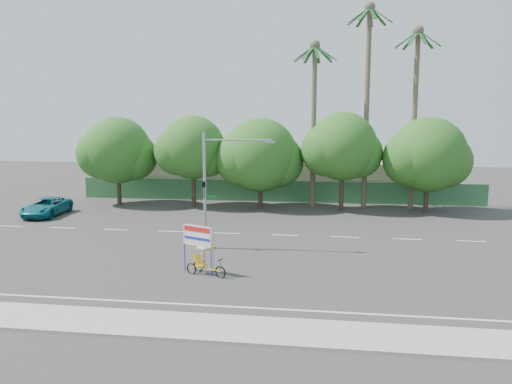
# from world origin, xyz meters

# --- Properties ---
(ground) EXTENTS (120.00, 120.00, 0.00)m
(ground) POSITION_xyz_m (0.00, 0.00, 0.00)
(ground) COLOR #33302D
(ground) RESTS_ON ground
(sidewalk_near) EXTENTS (50.00, 2.40, 0.12)m
(sidewalk_near) POSITION_xyz_m (0.00, -7.50, 0.06)
(sidewalk_near) COLOR gray
(sidewalk_near) RESTS_ON ground
(fence) EXTENTS (38.00, 0.08, 2.00)m
(fence) POSITION_xyz_m (0.00, 21.50, 1.00)
(fence) COLOR #336B3D
(fence) RESTS_ON ground
(building_left) EXTENTS (12.00, 8.00, 4.00)m
(building_left) POSITION_xyz_m (-10.00, 26.00, 2.00)
(building_left) COLOR beige
(building_left) RESTS_ON ground
(building_right) EXTENTS (14.00, 8.00, 3.60)m
(building_right) POSITION_xyz_m (8.00, 26.00, 1.80)
(building_right) COLOR beige
(building_right) RESTS_ON ground
(tree_far_left) EXTENTS (7.14, 6.00, 7.96)m
(tree_far_left) POSITION_xyz_m (-14.05, 18.00, 4.76)
(tree_far_left) COLOR #473828
(tree_far_left) RESTS_ON ground
(tree_left) EXTENTS (6.66, 5.60, 8.07)m
(tree_left) POSITION_xyz_m (-7.05, 18.00, 5.06)
(tree_left) COLOR #473828
(tree_left) RESTS_ON ground
(tree_center) EXTENTS (7.62, 6.40, 7.85)m
(tree_center) POSITION_xyz_m (-1.05, 18.00, 4.47)
(tree_center) COLOR #473828
(tree_center) RESTS_ON ground
(tree_right) EXTENTS (6.90, 5.80, 8.36)m
(tree_right) POSITION_xyz_m (5.95, 18.00, 5.24)
(tree_right) COLOR #473828
(tree_right) RESTS_ON ground
(tree_far_right) EXTENTS (7.38, 6.20, 7.94)m
(tree_far_right) POSITION_xyz_m (12.95, 18.00, 4.64)
(tree_far_right) COLOR #473828
(tree_far_right) RESTS_ON ground
(palm_tall) EXTENTS (3.73, 3.79, 17.45)m
(palm_tall) POSITION_xyz_m (8.00, 19.50, 10.46)
(palm_tall) COLOR #70604C
(palm_tall) RESTS_ON ground
(palm_mid) EXTENTS (3.73, 3.79, 15.45)m
(palm_mid) POSITION_xyz_m (12.00, 19.50, 9.40)
(palm_mid) COLOR #70604C
(palm_mid) RESTS_ON ground
(palm_short) EXTENTS (3.73, 3.79, 14.45)m
(palm_short) POSITION_xyz_m (3.50, 19.50, 8.86)
(palm_short) COLOR #70604C
(palm_short) RESTS_ON ground
(traffic_signal) EXTENTS (4.72, 1.10, 7.00)m
(traffic_signal) POSITION_xyz_m (-2.20, 3.98, 2.92)
(traffic_signal) COLOR gray
(traffic_signal) RESTS_ON ground
(trike_billboard) EXTENTS (2.44, 1.27, 2.61)m
(trike_billboard) POSITION_xyz_m (-1.47, -1.03, 1.05)
(trike_billboard) COLOR black
(trike_billboard) RESTS_ON ground
(pickup_truck) EXTENTS (2.73, 5.36, 1.45)m
(pickup_truck) POSITION_xyz_m (-17.67, 12.13, 0.72)
(pickup_truck) COLOR #106A75
(pickup_truck) RESTS_ON ground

